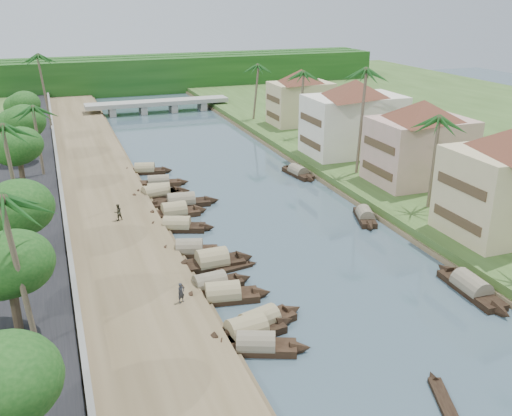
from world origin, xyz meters
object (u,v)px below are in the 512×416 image
object	(u,v)px
bridge	(158,104)
person_near	(181,293)
sampan_0	(256,346)
sampan_1	(246,331)

from	to	relation	value
bridge	person_near	xyz separation A→B (m)	(-12.83, -75.74, -0.14)
bridge	person_near	size ratio (longest dim) A/B	17.89
sampan_0	person_near	bearing A→B (deg)	139.64
bridge	sampan_0	bearing A→B (deg)	-96.48
person_near	sampan_0	bearing A→B (deg)	-85.84
sampan_0	sampan_1	xyz separation A→B (m)	(-0.04, 1.82, 0.01)
sampan_0	person_near	xyz separation A→B (m)	(-3.48, 6.64, 1.17)
bridge	sampan_0	xyz separation A→B (m)	(-9.36, -82.38, -1.31)
sampan_1	person_near	xyz separation A→B (m)	(-3.44, 4.82, 1.16)
bridge	sampan_1	world-z (taller)	bridge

